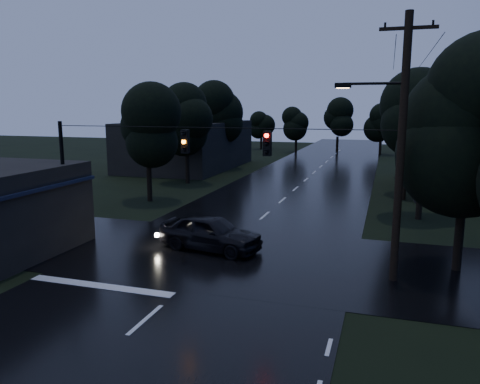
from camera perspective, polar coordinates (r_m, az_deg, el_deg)
The scene contains 16 objects.
main_road at distance 38.52m, azimuth 6.78°, elevation 0.36°, with size 12.00×120.00×0.02m, color black.
cross_street at distance 21.58m, azimuth -2.37°, elevation -7.61°, with size 60.00×9.00×0.02m, color black.
building_far_right at distance 42.10m, azimuth 27.03°, elevation 3.18°, with size 10.00×14.00×4.40m, color black.
building_far_left at distance 51.91m, azimuth -6.42°, elevation 5.74°, with size 10.00×16.00×5.00m, color black.
utility_pole_main at distance 18.34m, azimuth 18.78°, elevation 5.43°, with size 3.50×0.30×10.00m.
utility_pole_far at distance 35.41m, azimuth 19.65°, elevation 5.28°, with size 2.00×0.30×7.50m.
anchor_pole_left at distance 23.64m, azimuth -20.65°, elevation 0.79°, with size 0.18×0.18×6.00m, color black.
span_signals at distance 19.44m, azimuth -1.96°, elevation 6.18°, with size 15.00×0.37×1.12m.
tree_corner_near at distance 20.51m, azimuth 26.12°, elevation 7.46°, with size 4.48×4.48×9.44m.
tree_left_a at distance 33.41m, azimuth -11.23°, elevation 7.76°, with size 3.92×3.92×8.26m.
tree_left_b at distance 40.84m, azimuth -6.55°, elevation 8.87°, with size 4.20×4.20×8.85m.
tree_left_c at distance 50.33m, azimuth -2.49°, elevation 9.63°, with size 4.48×4.48×9.44m.
tree_right_a at distance 29.36m, azimuth 21.60°, elevation 7.63°, with size 4.20×4.20×8.85m.
tree_right_b at distance 37.37m, azimuth 21.77°, elevation 8.64°, with size 4.48×4.48×9.44m.
tree_right_c at distance 47.39m, azimuth 21.70°, elevation 9.32°, with size 4.76×4.76×10.03m.
car at distance 22.07m, azimuth -3.64°, elevation -4.92°, with size 2.00×4.97×1.69m, color black.
Camera 1 is at (7.03, -7.28, 6.68)m, focal length 35.00 mm.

